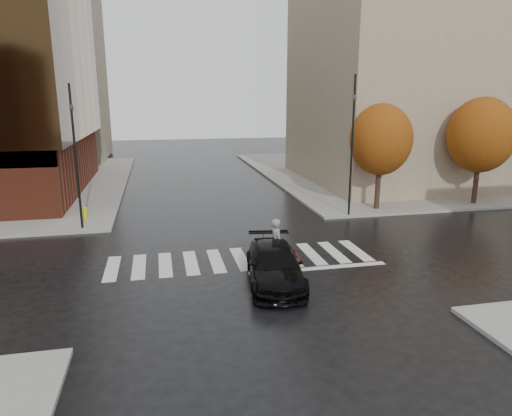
{
  "coord_description": "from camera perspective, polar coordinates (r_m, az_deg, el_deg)",
  "views": [
    {
      "loc": [
        -3.39,
        -18.37,
        7.04
      ],
      "look_at": [
        0.96,
        1.71,
        2.0
      ],
      "focal_mm": 32.0,
      "sensor_mm": 36.0,
      "label": 1
    }
  ],
  "objects": [
    {
      "name": "sedan",
      "position": [
        17.69,
        2.34,
        -7.15
      ],
      "size": [
        2.69,
        5.21,
        1.45
      ],
      "primitive_type": "imported",
      "rotation": [
        0.0,
        0.0,
        -0.14
      ],
      "color": "black",
      "rests_on": "ground"
    },
    {
      "name": "building_nw_far",
      "position": [
        56.87,
        -26.04,
        15.59
      ],
      "size": [
        14.0,
        12.0,
        20.0
      ],
      "primitive_type": "cube",
      "color": "gray",
      "rests_on": "sidewalk_nw"
    },
    {
      "name": "traffic_light_nw",
      "position": [
        25.5,
        -21.71,
        7.04
      ],
      "size": [
        0.2,
        0.17,
        7.54
      ],
      "rotation": [
        0.0,
        0.0,
        -1.65
      ],
      "color": "black",
      "rests_on": "sidewalk_nw"
    },
    {
      "name": "tree_ne_b",
      "position": [
        32.95,
        26.33,
        8.17
      ],
      "size": [
        4.2,
        4.2,
        6.89
      ],
      "color": "black",
      "rests_on": "sidewalk_ne"
    },
    {
      "name": "manhole",
      "position": [
        22.28,
        3.13,
        -4.64
      ],
      "size": [
        0.77,
        0.77,
        0.01
      ],
      "primitive_type": "cylinder",
      "rotation": [
        0.0,
        0.0,
        0.41
      ],
      "color": "#413517",
      "rests_on": "ground"
    },
    {
      "name": "fire_hydrant",
      "position": [
        27.98,
        -20.63,
        -0.5
      ],
      "size": [
        0.27,
        0.27,
        0.75
      ],
      "color": "#D4D10C",
      "rests_on": "sidewalk_nw"
    },
    {
      "name": "cyclist",
      "position": [
        19.07,
        2.76,
        -5.52
      ],
      "size": [
        2.0,
        0.98,
        2.18
      ],
      "rotation": [
        0.0,
        0.0,
        1.74
      ],
      "color": "maroon",
      "rests_on": "ground"
    },
    {
      "name": "building_ne_tan",
      "position": [
        40.88,
        18.45,
        16.07
      ],
      "size": [
        16.0,
        16.0,
        18.0
      ],
      "primitive_type": "cube",
      "color": "gray",
      "rests_on": "sidewalk_ne"
    },
    {
      "name": "ground",
      "position": [
        19.96,
        -1.67,
        -6.87
      ],
      "size": [
        120.0,
        120.0,
        0.0
      ],
      "primitive_type": "plane",
      "color": "black",
      "rests_on": "ground"
    },
    {
      "name": "crosswalk",
      "position": [
        20.42,
        -1.93,
        -6.37
      ],
      "size": [
        12.0,
        3.0,
        0.01
      ],
      "primitive_type": "cube",
      "color": "silver",
      "rests_on": "ground"
    },
    {
      "name": "tree_ne_a",
      "position": [
        29.16,
        15.33,
        8.22
      ],
      "size": [
        3.8,
        3.8,
        6.5
      ],
      "color": "black",
      "rests_on": "sidewalk_ne"
    },
    {
      "name": "sidewalk_ne",
      "position": [
        46.84,
        19.38,
        4.45
      ],
      "size": [
        30.0,
        30.0,
        0.15
      ],
      "primitive_type": "cube",
      "color": "gray",
      "rests_on": "ground"
    },
    {
      "name": "traffic_light_ne",
      "position": [
        27.11,
        11.97,
        8.88
      ],
      "size": [
        0.22,
        0.24,
        8.1
      ],
      "rotation": [
        0.0,
        0.0,
        3.45
      ],
      "color": "black",
      "rests_on": "sidewalk_ne"
    }
  ]
}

